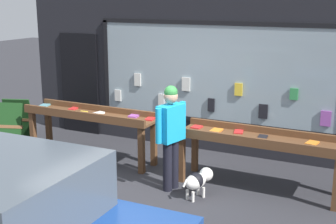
{
  "coord_description": "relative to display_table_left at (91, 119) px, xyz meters",
  "views": [
    {
      "loc": [
        3.22,
        -5.61,
        2.85
      ],
      "look_at": [
        0.1,
        0.74,
        1.09
      ],
      "focal_mm": 50.0,
      "sensor_mm": 36.0,
      "label": 1
    }
  ],
  "objects": [
    {
      "name": "ground_plane",
      "position": [
        1.52,
        -0.94,
        -0.74
      ],
      "size": [
        40.0,
        40.0,
        0.0
      ],
      "primitive_type": "plane",
      "color": "#2D2D33"
    },
    {
      "name": "shopfront_facade",
      "position": [
        1.5,
        1.45,
        0.98
      ],
      "size": [
        7.58,
        0.29,
        3.5
      ],
      "color": "black",
      "rests_on": "ground_plane"
    },
    {
      "name": "display_table_left",
      "position": [
        0.0,
        0.0,
        0.0
      ],
      "size": [
        2.51,
        0.61,
        0.93
      ],
      "color": "brown",
      "rests_on": "ground_plane"
    },
    {
      "name": "display_table_right",
      "position": [
        3.04,
        -0.0,
        -0.03
      ],
      "size": [
        2.51,
        0.7,
        0.89
      ],
      "color": "brown",
      "rests_on": "ground_plane"
    },
    {
      "name": "person_browsing",
      "position": [
        1.86,
        -0.59,
        0.18
      ],
      "size": [
        0.32,
        0.62,
        1.59
      ],
      "rotation": [
        0.0,
        0.0,
        1.33
      ],
      "color": "black",
      "rests_on": "ground_plane"
    },
    {
      "name": "small_dog",
      "position": [
        2.35,
        -0.71,
        -0.47
      ],
      "size": [
        0.35,
        0.57,
        0.41
      ],
      "rotation": [
        0.0,
        0.0,
        1.22
      ],
      "color": "white",
      "rests_on": "ground_plane"
    },
    {
      "name": "sandwich_board_sign",
      "position": [
        -1.8,
        -0.02,
        -0.29
      ],
      "size": [
        0.79,
        0.96,
        0.88
      ],
      "rotation": [
        0.0,
        0.0,
        0.33
      ],
      "color": "#193F19",
      "rests_on": "ground_plane"
    }
  ]
}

